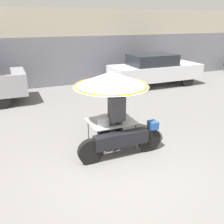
{
  "coord_description": "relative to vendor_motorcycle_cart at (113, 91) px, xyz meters",
  "views": [
    {
      "loc": [
        -2.1,
        -4.28,
        3.05
      ],
      "look_at": [
        0.15,
        1.0,
        0.94
      ],
      "focal_mm": 40.0,
      "sensor_mm": 36.0,
      "label": 1
    }
  ],
  "objects": [
    {
      "name": "vendor_person",
      "position": [
        0.02,
        -0.2,
        -0.59
      ],
      "size": [
        0.38,
        0.22,
        1.59
      ],
      "color": "#2D2D33",
      "rests_on": "ground"
    },
    {
      "name": "ground_plane",
      "position": [
        -0.16,
        -0.97,
        -1.47
      ],
      "size": [
        36.0,
        36.0,
        0.0
      ],
      "primitive_type": "plane",
      "color": "slate"
    },
    {
      "name": "parked_car",
      "position": [
        4.42,
        5.1,
        -0.67
      ],
      "size": [
        4.5,
        1.7,
        1.54
      ],
      "color": "black",
      "rests_on": "ground"
    },
    {
      "name": "shopfront_building",
      "position": [
        -0.16,
        7.86,
        0.32
      ],
      "size": [
        28.0,
        2.06,
        3.61
      ],
      "color": "#B2A893",
      "rests_on": "ground"
    },
    {
      "name": "vendor_motorcycle_cart",
      "position": [
        0.0,
        0.0,
        0.0
      ],
      "size": [
        2.1,
        1.81,
        1.93
      ],
      "color": "black",
      "rests_on": "ground"
    }
  ]
}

